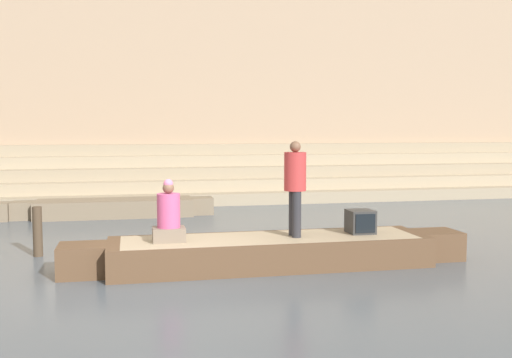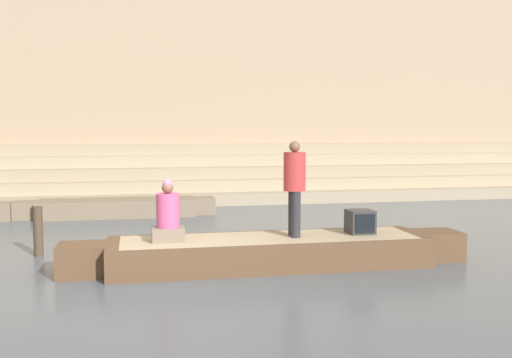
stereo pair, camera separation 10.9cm
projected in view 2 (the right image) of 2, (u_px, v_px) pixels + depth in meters
The scene contains 9 objects.
ground_plane at pixel (163, 282), 9.21m from camera, with size 120.00×120.00×0.00m, color #4C5660.
ghat_steps at pixel (148, 180), 19.51m from camera, with size 36.00×3.05×1.81m.
back_wall at pixel (145, 90), 20.93m from camera, with size 34.20×1.28×7.42m.
rowboat_main at pixel (270, 251), 10.24m from camera, with size 6.98×1.48×0.51m.
person_standing at pixel (294, 182), 10.24m from camera, with size 0.38×0.38×1.64m.
person_rowing at pixel (168, 217), 9.85m from camera, with size 0.53×0.42×1.03m.
tv_set at pixel (360, 222), 10.61m from camera, with size 0.44×0.47×0.41m.
moored_boat_shore at pixel (117, 207), 16.04m from camera, with size 5.24×1.13×0.46m.
mooring_post at pixel (38, 231), 11.08m from camera, with size 0.17×0.17×0.93m, color #473828.
Camera 2 is at (-0.38, -9.15, 2.38)m, focal length 42.00 mm.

